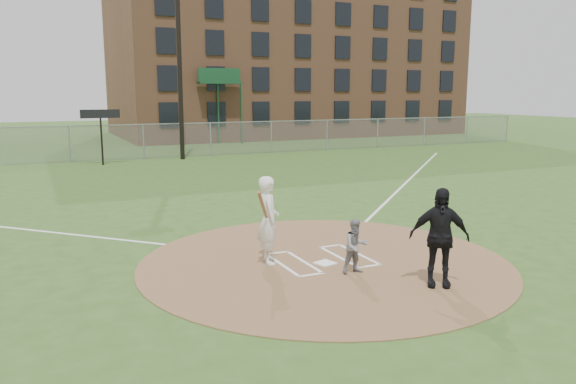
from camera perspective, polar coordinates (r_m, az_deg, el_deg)
name	(u,v)px	position (r m, az deg, el deg)	size (l,w,h in m)	color
ground	(324,262)	(12.92, 3.73, -7.11)	(140.00, 140.00, 0.00)	#2F511B
dirt_circle	(324,262)	(12.92, 3.73, -7.07)	(8.40, 8.40, 0.02)	brown
home_plate	(325,263)	(12.72, 3.80, -7.23)	(0.40, 0.40, 0.03)	white
foul_line_first	(408,181)	(25.10, 12.11, 1.14)	(0.10, 24.00, 0.01)	white
catcher	(356,246)	(12.01, 6.91, -5.49)	(0.57, 0.44, 1.17)	gray
umpire	(439,237)	(11.45, 15.11, -4.45)	(1.16, 0.48, 1.98)	black
batters_boxes	(321,259)	(13.04, 3.41, -6.83)	(2.08, 1.88, 0.01)	white
batter_at_plate	(268,220)	(12.53, -2.00, -2.85)	(0.82, 1.06, 1.98)	white
outfield_fence	(144,141)	(33.49, -14.46, 4.99)	(56.08, 0.08, 2.03)	slate
brick_warehouse	(283,52)	(53.62, -0.48, 14.05)	(30.00, 17.17, 15.00)	#8F5A3D
light_pole	(179,41)	(32.93, -11.04, 14.79)	(1.20, 0.30, 12.22)	black
scoreboard_sign	(101,120)	(31.27, -18.51, 6.97)	(2.00, 0.10, 2.93)	black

